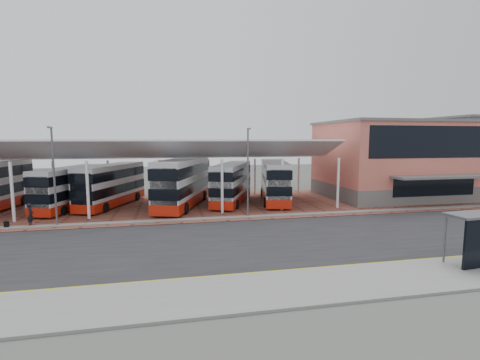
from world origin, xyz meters
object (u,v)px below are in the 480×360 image
Objects in this scene: bus_5 at (275,182)px; terminal at (400,159)px; bus_4 at (232,183)px; bus_1 at (70,188)px; pedestrian at (31,215)px; bus_2 at (111,185)px; bus_3 at (183,183)px.

terminal is at bearing 14.26° from bus_5.
terminal is 1.71× the size of bus_4.
pedestrian is (-1.22, -7.24, -1.15)m from bus_1.
bus_1 is 0.93× the size of bus_5.
bus_1 is 0.97× the size of bus_2.
bus_1 is 7.43m from pedestrian.
bus_2 is (3.86, 0.76, 0.09)m from bus_1.
bus_5 is (-16.22, -0.47, -2.35)m from terminal.
bus_3 is (11.29, -1.09, 0.38)m from bus_1.
bus_4 is at bearing 28.84° from bus_3.
bus_1 is (-37.79, -0.13, -2.51)m from terminal.
terminal is 1.70× the size of bus_2.
bus_5 is at bearing 20.48° from bus_4.
bus_1 is at bearing -158.06° from bus_4.
terminal reaches higher than bus_3.
terminal is at bearing 23.30° from bus_4.
terminal reaches higher than bus_4.
bus_4 is at bearing -73.79° from pedestrian.
terminal is 21.24m from bus_4.
bus_5 is (17.71, -1.09, 0.07)m from bus_2.
pedestrian is at bearing -135.94° from bus_4.
bus_1 reaches higher than pedestrian.
bus_2 is 7.66m from bus_3.
bus_4 is 4.88m from bus_5.
bus_2 is at bearing -161.60° from bus_4.
bus_4 is at bearing -179.19° from terminal.
bus_3 reaches higher than pedestrian.
pedestrian is (-5.08, -8.00, -1.24)m from bus_2.
bus_4 reaches higher than bus_1.
terminal is at bearing 19.99° from bus_2.
bus_3 reaches higher than bus_4.
terminal is 1.76× the size of bus_1.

